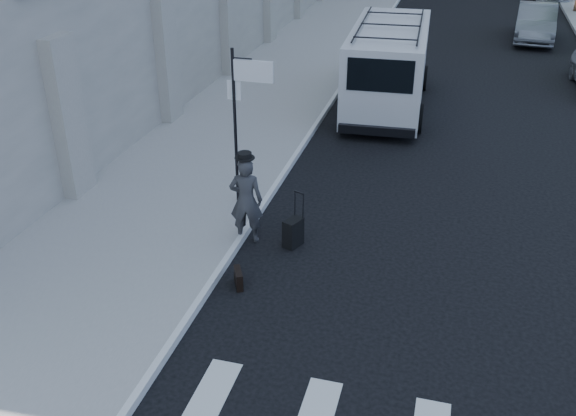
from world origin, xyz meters
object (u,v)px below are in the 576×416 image
Objects in this scene: businessman at (246,200)px; parked_car_b at (536,23)px; briefcase at (238,278)px; suitcase at (293,232)px; cargo_van at (388,65)px.

businessman is 21.45m from parked_car_b.
suitcase is (0.61, 1.68, 0.14)m from briefcase.
suitcase is at bearing 43.08° from briefcase.
parked_car_b is (6.90, 20.31, -0.15)m from businessman.
parked_car_b is at bearing -118.42° from businessman.
businessman is at bearing -102.61° from cargo_van.
cargo_van reaches higher than briefcase.
cargo_van is (0.66, 9.43, 1.02)m from suitcase.
suitcase is at bearing 172.90° from businessman.
cargo_van is at bearing 109.08° from suitcase.
briefcase is 0.38× the size of suitcase.
businessman reaches higher than suitcase.
suitcase is 21.12m from parked_car_b.
briefcase is at bearing -86.94° from suitcase.
briefcase is 0.09× the size of parked_car_b.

